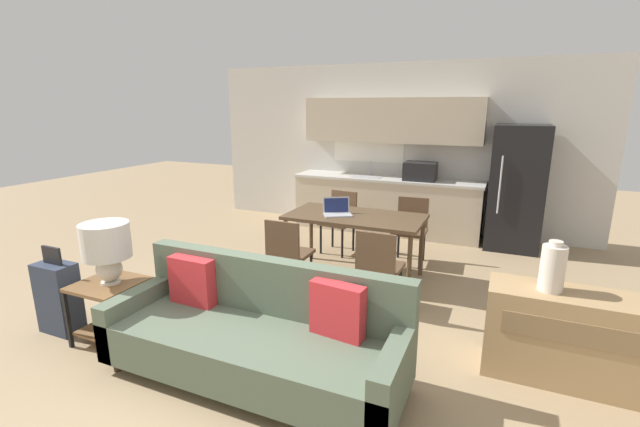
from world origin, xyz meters
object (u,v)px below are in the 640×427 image
dining_chair_far_left (340,218)px  laptop (337,210)px  couch (257,335)px  dining_chair_near_left (288,251)px  side_table (110,301)px  credenza (564,336)px  vase (553,268)px  dining_table (355,221)px  dining_chair_near_right (379,265)px  suitcase (59,297)px  refrigerator (517,188)px  dining_chair_far_right (411,227)px  table_lamp (106,246)px

dining_chair_far_left → laptop: 0.96m
couch → dining_chair_near_left: 1.51m
side_table → laptop: laptop is taller
credenza → vase: bearing=-176.7°
dining_table → couch: (-0.02, -2.17, -0.37)m
dining_chair_near_right → suitcase: bearing=32.5°
refrigerator → couch: 4.54m
credenza → vase: vase is taller
dining_chair_far_right → couch: bearing=-102.7°
couch → table_lamp: size_ratio=4.30×
laptop → vase: bearing=-60.5°
table_lamp → vase: bearing=15.5°
refrigerator → suitcase: refrigerator is taller
refrigerator → credenza: refrigerator is taller
table_lamp → dining_chair_far_right: size_ratio=0.62×
dining_chair_near_right → laptop: bearing=-43.1°
dining_chair_far_right → dining_chair_near_right: 1.52m
couch → credenza: 2.31m
refrigerator → dining_table: refrigerator is taller
dining_table → couch: 2.20m
couch → laptop: bearing=95.1°
table_lamp → credenza: 3.71m
dining_table → side_table: 2.71m
laptop → side_table: bearing=-150.7°
dining_table → dining_chair_far_right: dining_chair_far_right is taller
couch → dining_chair_near_right: size_ratio=2.69×
credenza → dining_chair_near_left: size_ratio=1.30×
dining_chair_near_right → dining_chair_far_left: 1.85m
dining_table → table_lamp: size_ratio=3.00×
dining_chair_far_right → dining_chair_near_right: same height
couch → dining_chair_near_left: (-0.49, 1.42, 0.15)m
side_table → dining_chair_far_left: bearing=72.4°
vase → couch: bearing=-156.2°
dining_chair_near_right → suitcase: (-2.55, -1.58, -0.15)m
dining_table → dining_chair_far_right: bearing=56.7°
couch → dining_chair_far_left: 3.02m
refrigerator → dining_chair_near_right: refrigerator is taller
table_lamp → vase: (3.41, 0.95, 0.00)m
table_lamp → side_table: bearing=-155.3°
vase → dining_chair_near_left: bearing=167.6°
dining_chair_far_left → dining_chair_near_right: bearing=-49.7°
side_table → dining_chair_far_left: 3.21m
couch → table_lamp: bearing=-177.3°
couch → vase: size_ratio=6.01×
dining_chair_far_left → dining_chair_far_right: bearing=5.2°
vase → dining_chair_far_left: (-2.47, 2.10, -0.40)m
dining_chair_far_right → dining_chair_near_left: 1.83m
dining_chair_near_left → refrigerator: bearing=-130.1°
credenza → dining_chair_far_left: dining_chair_far_left is taller
dining_chair_near_right → laptop: laptop is taller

